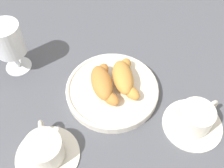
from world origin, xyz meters
name	(u,v)px	position (x,y,z in m)	size (l,w,h in m)	color
ground_plane	(102,94)	(0.00, 0.00, 0.00)	(2.20, 2.20, 0.00)	#4C4F56
pastry_plate	(112,88)	(0.00, 0.02, 0.01)	(0.23, 0.23, 0.02)	silver
croissant_large	(102,83)	(0.00, 0.00, 0.04)	(0.14, 0.08, 0.04)	#BC7A38
croissant_small	(124,77)	(-0.01, 0.05, 0.04)	(0.14, 0.07, 0.04)	#CC893D
coffee_cup_near	(195,119)	(0.11, 0.20, 0.03)	(0.14, 0.14, 0.06)	silver
coffee_cup_far	(45,150)	(0.15, -0.13, 0.03)	(0.14, 0.14, 0.06)	silver
juice_glass_left	(8,42)	(-0.11, -0.22, 0.09)	(0.08, 0.08, 0.14)	white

